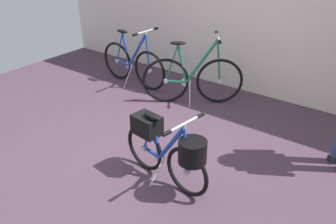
{
  "coord_description": "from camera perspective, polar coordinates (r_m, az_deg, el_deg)",
  "views": [
    {
      "loc": [
        2.13,
        -2.41,
        2.29
      ],
      "look_at": [
        0.16,
        0.27,
        0.55
      ],
      "focal_mm": 37.94,
      "sensor_mm": 36.0,
      "label": 1
    }
  ],
  "objects": [
    {
      "name": "folding_bike_foreground",
      "position": [
        3.41,
        0.0,
        -5.73
      ],
      "size": [
        1.09,
        0.53,
        0.78
      ],
      "color": "black",
      "rests_on": "ground_plane"
    },
    {
      "name": "display_bike_left",
      "position": [
        5.74,
        -5.68,
        7.82
      ],
      "size": [
        1.35,
        0.53,
        0.94
      ],
      "color": "black",
      "rests_on": "ground_plane"
    },
    {
      "name": "ground_plane",
      "position": [
        3.95,
        -4.18,
        -7.92
      ],
      "size": [
        7.34,
        7.34,
        0.0
      ],
      "primitive_type": "plane",
      "color": "#473342"
    },
    {
      "name": "display_bike_right",
      "position": [
        5.08,
        3.97,
        5.43
      ],
      "size": [
        1.19,
        0.86,
        1.0
      ],
      "color": "black",
      "rests_on": "ground_plane"
    }
  ]
}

